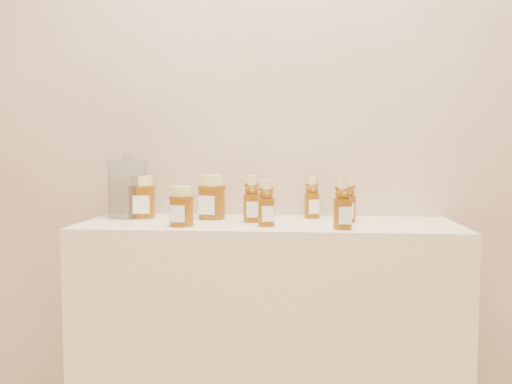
# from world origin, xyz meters

# --- Properties ---
(wall_back) EXTENTS (3.50, 0.02, 2.70)m
(wall_back) POSITION_xyz_m (0.00, 1.75, 1.35)
(wall_back) COLOR tan
(wall_back) RESTS_ON ground
(display_table) EXTENTS (1.20, 0.40, 0.90)m
(display_table) POSITION_xyz_m (0.00, 1.55, 0.45)
(display_table) COLOR beige
(display_table) RESTS_ON ground
(bear_bottle_back_left) EXTENTS (0.07, 0.07, 0.17)m
(bear_bottle_back_left) POSITION_xyz_m (-0.05, 1.56, 0.98)
(bear_bottle_back_left) COLOR #673508
(bear_bottle_back_left) RESTS_ON display_table
(bear_bottle_back_mid) EXTENTS (0.07, 0.07, 0.16)m
(bear_bottle_back_mid) POSITION_xyz_m (0.14, 1.68, 0.98)
(bear_bottle_back_mid) COLOR #673508
(bear_bottle_back_mid) RESTS_ON display_table
(bear_bottle_back_right) EXTENTS (0.06, 0.06, 0.16)m
(bear_bottle_back_right) POSITION_xyz_m (0.25, 1.58, 0.98)
(bear_bottle_back_right) COLOR #673508
(bear_bottle_back_right) RESTS_ON display_table
(bear_bottle_front_left) EXTENTS (0.07, 0.07, 0.16)m
(bear_bottle_front_left) POSITION_xyz_m (-0.00, 1.46, 0.98)
(bear_bottle_front_left) COLOR #673508
(bear_bottle_front_left) RESTS_ON display_table
(bear_bottle_front_right) EXTENTS (0.07, 0.07, 0.17)m
(bear_bottle_front_right) POSITION_xyz_m (0.23, 1.42, 0.98)
(bear_bottle_front_right) COLOR #673508
(bear_bottle_front_right) RESTS_ON display_table
(honey_jar_left) EXTENTS (0.11, 0.11, 0.15)m
(honey_jar_left) POSITION_xyz_m (-0.44, 1.63, 0.97)
(honey_jar_left) COLOR #673508
(honey_jar_left) RESTS_ON display_table
(honey_jar_back) EXTENTS (0.11, 0.11, 0.15)m
(honey_jar_back) POSITION_xyz_m (-0.20, 1.63, 0.97)
(honey_jar_back) COLOR #673508
(honey_jar_back) RESTS_ON display_table
(honey_jar_front) EXTENTS (0.09, 0.09, 0.12)m
(honey_jar_front) POSITION_xyz_m (-0.26, 1.45, 0.96)
(honey_jar_front) COLOR #673508
(honey_jar_front) RESTS_ON display_table
(glass_canister) EXTENTS (0.19, 0.19, 0.22)m
(glass_canister) POSITION_xyz_m (-0.49, 1.64, 1.01)
(glass_canister) COLOR white
(glass_canister) RESTS_ON display_table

